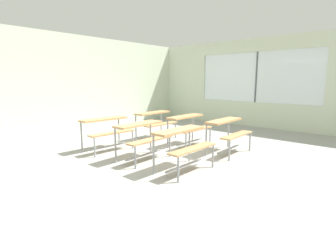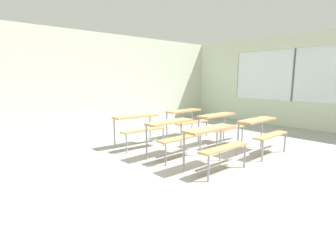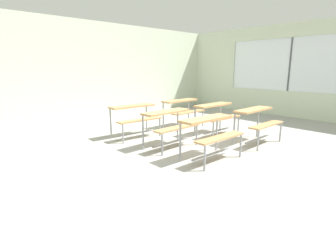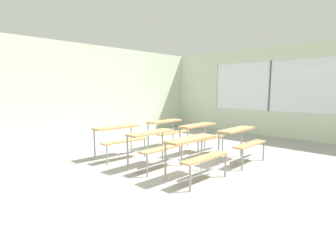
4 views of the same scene
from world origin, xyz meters
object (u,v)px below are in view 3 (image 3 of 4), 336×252
Objects in this scene: desk_bench_r2c0 at (135,113)px; desk_bench_r2c1 at (183,107)px; desk_bench_r0c0 at (211,128)px; desk_bench_r1c0 at (170,120)px; desk_bench_r1c1 at (217,112)px; desk_bench_r0c1 at (258,118)px.

desk_bench_r2c1 is (1.59, -0.00, 0.00)m from desk_bench_r2c0.
desk_bench_r2c1 is at bearing 55.69° from desk_bench_r0c0.
desk_bench_r1c0 is (-0.03, 1.03, 0.00)m from desk_bench_r0c0.
desk_bench_r1c0 is at bearing 179.63° from desk_bench_r1c1.
desk_bench_r1c0 and desk_bench_r2c1 have the same top height.
desk_bench_r1c1 is 0.99× the size of desk_bench_r2c1.
desk_bench_r2c0 is at bearing 125.41° from desk_bench_r0c1.
desk_bench_r0c1 is at bearing -89.57° from desk_bench_r2c1.
desk_bench_r0c0 is at bearing -84.78° from desk_bench_r2c0.
desk_bench_r1c1 is (1.50, 1.03, 0.00)m from desk_bench_r0c0.
desk_bench_r0c1 is 1.90m from desk_bench_r1c0.
desk_bench_r1c0 is (-1.58, 1.06, 0.00)m from desk_bench_r0c1.
desk_bench_r0c1 is at bearing -50.40° from desk_bench_r2c0.
desk_bench_r0c0 is at bearing 177.66° from desk_bench_r0c1.
desk_bench_r1c1 is at bearing -2.57° from desk_bench_r1c0.
desk_bench_r1c0 is at bearing 144.87° from desk_bench_r0c1.
desk_bench_r2c0 is 1.02× the size of desk_bench_r2c1.
desk_bench_r2c0 is (-1.64, 2.19, 0.00)m from desk_bench_r0c1.
desk_bench_r0c1 is 2.74m from desk_bench_r2c0.
desk_bench_r2c0 is at bearing 178.95° from desk_bench_r2c1.
desk_bench_r1c0 is 1.90m from desk_bench_r2c1.
desk_bench_r0c0 is 0.98× the size of desk_bench_r1c0.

